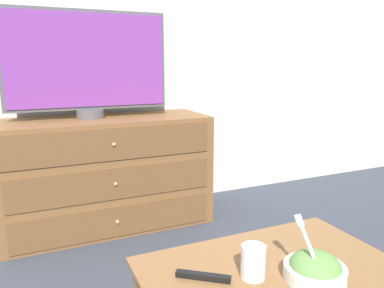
# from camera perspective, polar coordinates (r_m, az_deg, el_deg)

# --- Properties ---
(ground_plane) EXTENTS (12.00, 12.00, 0.00)m
(ground_plane) POSITION_cam_1_polar(r_m,az_deg,el_deg) (2.95, -10.73, -9.43)
(ground_plane) COLOR #383D47
(wall_back) EXTENTS (12.00, 0.05, 2.60)m
(wall_back) POSITION_cam_1_polar(r_m,az_deg,el_deg) (2.78, -11.96, 16.55)
(wall_back) COLOR silver
(wall_back) RESTS_ON ground_plane
(dresser) EXTENTS (1.33, 0.52, 0.73)m
(dresser) POSITION_cam_1_polar(r_m,az_deg,el_deg) (2.54, -12.80, -4.34)
(dresser) COLOR brown
(dresser) RESTS_ON ground_plane
(tv) EXTENTS (1.01, 0.17, 0.67)m
(tv) POSITION_cam_1_polar(r_m,az_deg,el_deg) (2.48, -15.66, 11.75)
(tv) COLOR #515156
(tv) RESTS_ON dresser
(takeout_bowl) EXTENTS (0.18, 0.18, 0.19)m
(takeout_bowl) POSITION_cam_1_polar(r_m,az_deg,el_deg) (1.23, 18.22, -17.62)
(takeout_bowl) COLOR silver
(takeout_bowl) RESTS_ON coffee_table
(drink_cup) EXTENTS (0.07, 0.07, 0.10)m
(drink_cup) POSITION_cam_1_polar(r_m,az_deg,el_deg) (1.19, 9.30, -17.56)
(drink_cup) COLOR beige
(drink_cup) RESTS_ON coffee_table
(remote_control) EXTENTS (0.15, 0.12, 0.02)m
(remote_control) POSITION_cam_1_polar(r_m,az_deg,el_deg) (1.18, 1.71, -19.51)
(remote_control) COLOR black
(remote_control) RESTS_ON coffee_table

